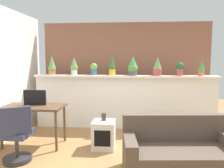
# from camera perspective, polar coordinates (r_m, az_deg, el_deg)

# --- Properties ---
(divider_wall) EXTENTS (4.13, 0.16, 1.20)m
(divider_wall) POSITION_cam_1_polar(r_m,az_deg,el_deg) (5.30, 3.15, -4.66)
(divider_wall) COLOR white
(divider_wall) RESTS_ON ground
(plant_shelf) EXTENTS (4.13, 0.31, 0.04)m
(plant_shelf) POSITION_cam_1_polar(r_m,az_deg,el_deg) (5.18, 3.18, 1.98)
(plant_shelf) COLOR white
(plant_shelf) RESTS_ON divider_wall
(brick_wall_behind) EXTENTS (4.13, 0.10, 2.50)m
(brick_wall_behind) POSITION_cam_1_polar(r_m,az_deg,el_deg) (5.81, 3.39, 2.80)
(brick_wall_behind) COLOR #935B47
(brick_wall_behind) RESTS_ON ground
(potted_plant_0) EXTENTS (0.17, 0.17, 0.46)m
(potted_plant_0) POSITION_cam_1_polar(r_m,az_deg,el_deg) (5.52, -14.76, 4.38)
(potted_plant_0) COLOR #C66B42
(potted_plant_0) RESTS_ON plant_shelf
(potted_plant_1) EXTENTS (0.17, 0.17, 0.41)m
(potted_plant_1) POSITION_cam_1_polar(r_m,az_deg,el_deg) (5.33, -9.45, 4.39)
(potted_plant_1) COLOR silver
(potted_plant_1) RESTS_ON plant_shelf
(potted_plant_2) EXTENTS (0.17, 0.17, 0.27)m
(potted_plant_2) POSITION_cam_1_polar(r_m,az_deg,el_deg) (5.24, -4.58, 3.89)
(potted_plant_2) COLOR #386B84
(potted_plant_2) RESTS_ON plant_shelf
(potted_plant_3) EXTENTS (0.14, 0.14, 0.46)m
(potted_plant_3) POSITION_cam_1_polar(r_m,az_deg,el_deg) (5.18, 0.05, 4.43)
(potted_plant_3) COLOR gold
(potted_plant_3) RESTS_ON plant_shelf
(potted_plant_4) EXTENTS (0.22, 0.22, 0.44)m
(potted_plant_4) POSITION_cam_1_polar(r_m,az_deg,el_deg) (5.12, 5.20, 4.42)
(potted_plant_4) COLOR #4C4C51
(potted_plant_4) RESTS_ON plant_shelf
(potted_plant_5) EXTENTS (0.19, 0.19, 0.42)m
(potted_plant_5) POSITION_cam_1_polar(r_m,az_deg,el_deg) (5.17, 11.26, 4.38)
(potted_plant_5) COLOR #B7474C
(potted_plant_5) RESTS_ON plant_shelf
(potted_plant_6) EXTENTS (0.17, 0.17, 0.29)m
(potted_plant_6) POSITION_cam_1_polar(r_m,az_deg,el_deg) (5.24, 16.61, 3.77)
(potted_plant_6) COLOR #B7474C
(potted_plant_6) RESTS_ON plant_shelf
(potted_plant_7) EXTENTS (0.14, 0.14, 0.35)m
(potted_plant_7) POSITION_cam_1_polar(r_m,az_deg,el_deg) (5.39, 21.42, 3.68)
(potted_plant_7) COLOR #C66B42
(potted_plant_7) RESTS_ON plant_shelf
(desk) EXTENTS (1.10, 0.60, 0.75)m
(desk) POSITION_cam_1_polar(r_m,az_deg,el_deg) (4.49, -18.95, -6.20)
(desk) COLOR brown
(desk) RESTS_ON ground
(tv_monitor) EXTENTS (0.42, 0.04, 0.28)m
(tv_monitor) POSITION_cam_1_polar(r_m,az_deg,el_deg) (4.52, -18.71, -3.20)
(tv_monitor) COLOR black
(tv_monitor) RESTS_ON desk
(office_chair) EXTENTS (0.52, 0.52, 0.91)m
(office_chair) POSITION_cam_1_polar(r_m,az_deg,el_deg) (3.91, -22.77, -12.47)
(office_chair) COLOR #262628
(office_chair) RESTS_ON ground
(side_cube_shelf) EXTENTS (0.40, 0.41, 0.50)m
(side_cube_shelf) POSITION_cam_1_polar(r_m,az_deg,el_deg) (4.22, -2.10, -12.54)
(side_cube_shelf) COLOR silver
(side_cube_shelf) RESTS_ON ground
(vase_on_shelf) EXTENTS (0.09, 0.09, 0.13)m
(vase_on_shelf) POSITION_cam_1_polar(r_m,az_deg,el_deg) (4.17, -2.06, -8.20)
(vase_on_shelf) COLOR #2D2D33
(vase_on_shelf) RESTS_ON side_cube_shelf
(couch) EXTENTS (1.62, 0.90, 0.80)m
(couch) POSITION_cam_1_polar(r_m,az_deg,el_deg) (3.47, 16.43, -16.55)
(couch) COLOR brown
(couch) RESTS_ON ground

